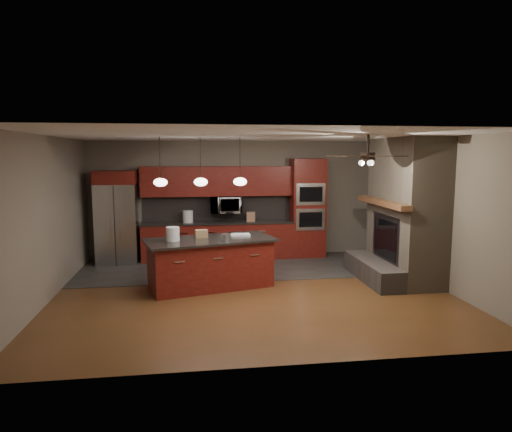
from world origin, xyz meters
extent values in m
plane|color=brown|center=(0.00, 0.00, 0.00)|extent=(7.00, 7.00, 0.00)
cube|color=white|center=(0.00, 0.00, 2.80)|extent=(7.00, 6.00, 0.02)
cube|color=#71685A|center=(0.00, 3.00, 1.40)|extent=(7.00, 0.02, 2.80)
cube|color=#71685A|center=(3.50, 0.00, 1.40)|extent=(0.02, 6.00, 2.80)
cube|color=#71685A|center=(-3.50, 0.00, 1.40)|extent=(0.02, 6.00, 2.80)
cube|color=#312F2C|center=(0.00, 1.80, 0.01)|extent=(7.00, 2.40, 0.01)
cube|color=#736552|center=(3.10, 0.40, 1.40)|extent=(0.80, 2.00, 2.80)
cube|color=#4C443E|center=(2.45, 0.40, 0.20)|extent=(0.50, 2.00, 0.40)
cube|color=#2D2D30|center=(2.72, 0.40, 0.83)|extent=(0.05, 1.20, 0.95)
cube|color=black|center=(2.70, 0.40, 0.83)|extent=(0.02, 1.00, 0.75)
cube|color=brown|center=(2.60, 0.40, 1.55)|extent=(0.22, 2.10, 0.10)
cube|color=maroon|center=(-0.48, 2.70, 0.43)|extent=(3.55, 0.60, 0.86)
cube|color=black|center=(-0.48, 2.70, 0.88)|extent=(3.59, 0.64, 0.04)
cube|color=black|center=(-0.48, 2.98, 1.20)|extent=(3.55, 0.03, 0.60)
cube|color=maroon|center=(-0.48, 2.83, 1.85)|extent=(3.55, 0.35, 0.70)
cube|color=maroon|center=(1.70, 2.70, 1.19)|extent=(0.80, 0.60, 2.38)
cube|color=silver|center=(1.70, 2.40, 0.95)|extent=(0.70, 0.03, 0.52)
cube|color=black|center=(1.70, 2.38, 0.95)|extent=(0.55, 0.02, 0.35)
cube|color=silver|center=(1.70, 2.40, 1.55)|extent=(0.70, 0.03, 0.52)
cube|color=black|center=(1.70, 2.38, 1.55)|extent=(0.55, 0.02, 0.35)
imported|color=silver|center=(-0.27, 2.75, 1.30)|extent=(0.73, 0.41, 0.50)
cube|color=silver|center=(-2.77, 2.62, 0.91)|extent=(0.91, 0.72, 1.82)
cube|color=#2D2D30|center=(-2.77, 2.26, 0.91)|extent=(0.02, 0.02, 1.80)
cube|color=silver|center=(-2.87, 2.25, 0.96)|extent=(0.03, 0.03, 0.91)
cube|color=silver|center=(-2.67, 2.25, 0.96)|extent=(0.03, 0.03, 0.91)
cube|color=maroon|center=(-2.77, 2.62, 1.97)|extent=(0.91, 0.72, 0.30)
cube|color=maroon|center=(-0.75, 0.37, 0.44)|extent=(2.37, 1.45, 0.88)
cube|color=black|center=(-0.75, 0.37, 0.90)|extent=(2.55, 1.63, 0.04)
cylinder|color=silver|center=(-1.43, 0.26, 1.05)|extent=(0.28, 0.28, 0.26)
cylinder|color=#A1A2A6|center=(-0.47, 0.22, 0.98)|extent=(0.21, 0.21, 0.11)
cube|color=silver|center=(-0.16, 0.61, 0.94)|extent=(0.36, 0.26, 0.04)
cube|color=#93734C|center=(-0.91, 0.54, 0.99)|extent=(0.25, 0.19, 0.15)
cylinder|color=silver|center=(-1.18, 2.70, 1.04)|extent=(0.27, 0.27, 0.27)
cube|color=#986B4E|center=(0.31, 2.65, 1.01)|extent=(0.22, 0.18, 0.22)
cylinder|color=black|center=(-1.65, 0.70, 2.41)|extent=(0.01, 0.01, 0.78)
ellipsoid|color=white|center=(-1.65, 0.70, 1.96)|extent=(0.26, 0.26, 0.16)
cylinder|color=black|center=(-0.90, 0.70, 2.41)|extent=(0.01, 0.01, 0.78)
ellipsoid|color=white|center=(-0.90, 0.70, 1.96)|extent=(0.26, 0.26, 0.16)
cylinder|color=black|center=(-0.15, 0.70, 2.41)|extent=(0.01, 0.01, 0.78)
ellipsoid|color=white|center=(-0.15, 0.70, 1.96)|extent=(0.26, 0.26, 0.16)
cylinder|color=black|center=(1.80, -0.80, 2.65)|extent=(0.04, 0.04, 0.30)
cylinder|color=black|center=(1.80, -0.80, 2.45)|extent=(0.24, 0.24, 0.12)
cube|color=black|center=(2.18, -0.80, 2.45)|extent=(0.60, 0.12, 0.01)
cube|color=black|center=(1.92, -0.44, 2.45)|extent=(0.30, 0.61, 0.01)
cube|color=black|center=(1.49, -0.58, 2.45)|extent=(0.56, 0.45, 0.01)
cube|color=black|center=(1.49, -1.02, 2.45)|extent=(0.56, 0.45, 0.01)
cube|color=black|center=(1.92, -1.16, 2.45)|extent=(0.30, 0.61, 0.01)
camera|label=1|loc=(-1.06, -8.01, 2.48)|focal=32.00mm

